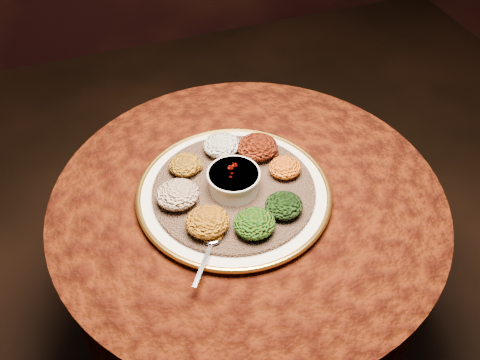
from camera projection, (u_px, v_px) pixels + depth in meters
name	position (u px, v px, depth m)	size (l,w,h in m)	color
table	(247.00, 243.00, 1.42)	(0.96, 0.96, 0.73)	black
platter	(234.00, 193.00, 1.28)	(0.51, 0.51, 0.02)	white
injera	(234.00, 190.00, 1.28)	(0.39, 0.39, 0.01)	brown
stew_bowl	(234.00, 180.00, 1.25)	(0.13, 0.13, 0.05)	silver
spoon	(211.00, 244.00, 1.15)	(0.10, 0.12, 0.01)	silver
portion_ayib	(222.00, 145.00, 1.35)	(0.09, 0.09, 0.05)	white
portion_kitfo	(257.00, 147.00, 1.34)	(0.10, 0.10, 0.05)	black
portion_tikil	(285.00, 168.00, 1.30)	(0.08, 0.08, 0.04)	#A9670E
portion_gomen	(284.00, 205.00, 1.21)	(0.09, 0.08, 0.04)	black
portion_mixveg	(254.00, 223.00, 1.17)	(0.09, 0.09, 0.04)	#AD440B
portion_kik	(208.00, 222.00, 1.17)	(0.10, 0.09, 0.05)	#99550D
portion_timatim	(178.00, 194.00, 1.23)	(0.10, 0.10, 0.05)	#8D0809
portion_shiro	(185.00, 165.00, 1.30)	(0.08, 0.08, 0.04)	#A27013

